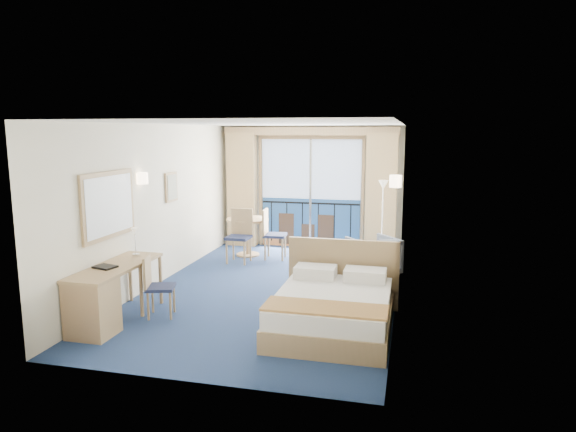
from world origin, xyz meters
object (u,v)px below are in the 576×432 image
object	(u,v)px
desk	(98,300)
table_chair_a	(271,231)
armchair	(373,256)
bed	(333,308)
desk_chair	(155,282)
nightstand	(381,288)
round_table	(248,227)
table_chair_b	(240,232)
floor_lamp	(383,199)

from	to	relation	value
desk	table_chair_a	xyz separation A→B (m)	(1.13, 4.29, 0.14)
armchair	desk	size ratio (longest dim) A/B	0.47
bed	desk_chair	distance (m)	2.51
bed	nightstand	size ratio (longest dim) A/B	3.82
armchair	round_table	xyz separation A→B (m)	(-2.67, 0.91, 0.24)
armchair	desk_chair	distance (m)	3.99
table_chair_b	armchair	bearing A→B (deg)	-7.29
floor_lamp	table_chair_b	world-z (taller)	floor_lamp
armchair	floor_lamp	distance (m)	1.67
desk	table_chair_b	size ratio (longest dim) A/B	1.57
table_chair_a	desk	bearing A→B (deg)	160.52
desk_chair	table_chair_b	bearing A→B (deg)	-19.56
desk	table_chair_b	distance (m)	3.96
bed	table_chair_a	size ratio (longest dim) A/B	1.91
nightstand	floor_lamp	xyz separation A→B (m)	(-0.18, 3.00, 0.96)
round_table	table_chair_a	world-z (taller)	table_chair_a
bed	nightstand	bearing A→B (deg)	64.23
nightstand	floor_lamp	bearing A→B (deg)	93.35
desk_chair	table_chair_b	world-z (taller)	table_chair_b
desk_chair	round_table	distance (m)	3.74
table_chair_a	table_chair_b	size ratio (longest dim) A/B	0.96
table_chair_a	round_table	bearing A→B (deg)	70.10
round_table	table_chair_b	xyz separation A→B (m)	(0.01, -0.52, -0.00)
armchair	table_chair_b	size ratio (longest dim) A/B	0.74
floor_lamp	armchair	bearing A→B (deg)	-92.63
armchair	desk_chair	bearing A→B (deg)	6.18
armchair	table_chair_b	bearing A→B (deg)	-47.38
desk_chair	table_chair_a	xyz separation A→B (m)	(0.68, 3.59, 0.08)
table_chair_b	nightstand	bearing A→B (deg)	-32.84
bed	floor_lamp	size ratio (longest dim) A/B	1.21
nightstand	table_chair_a	xyz separation A→B (m)	(-2.37, 2.33, 0.32)
armchair	round_table	bearing A→B (deg)	-57.87
desk	round_table	world-z (taller)	round_table
nightstand	round_table	distance (m)	3.84
nightstand	armchair	size ratio (longest dim) A/B	0.65
desk_chair	table_chair_a	bearing A→B (deg)	-27.64
nightstand	table_chair_b	xyz separation A→B (m)	(-2.90, 1.95, 0.34)
bed	round_table	bearing A→B (deg)	123.16
bed	floor_lamp	distance (m)	4.26
desk	desk_chair	distance (m)	0.83
nightstand	armchair	world-z (taller)	armchair
desk_chair	round_table	bearing A→B (deg)	-18.99
desk_chair	table_chair_a	world-z (taller)	table_chair_a
table_chair_a	table_chair_b	world-z (taller)	table_chair_b
bed	armchair	distance (m)	2.72
floor_lamp	table_chair_b	bearing A→B (deg)	-158.96
floor_lamp	round_table	xyz separation A→B (m)	(-2.74, -0.53, -0.61)
bed	table_chair_a	distance (m)	3.92
floor_lamp	desk	distance (m)	6.02
armchair	floor_lamp	size ratio (longest dim) A/B	0.49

